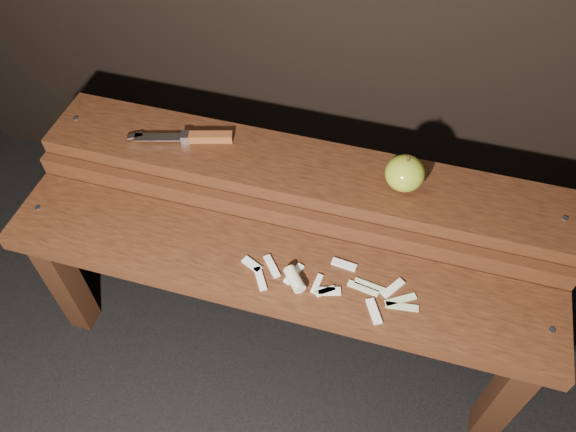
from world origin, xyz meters
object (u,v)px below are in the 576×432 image
(bench_front_tier, at_px, (273,285))
(bench_rear_tier, at_px, (300,192))
(knife, at_px, (197,137))
(apple, at_px, (405,173))

(bench_front_tier, height_order, bench_rear_tier, bench_rear_tier)
(bench_rear_tier, bearing_deg, knife, 176.71)
(bench_front_tier, distance_m, knife, 0.38)
(apple, bearing_deg, knife, 178.78)
(bench_rear_tier, bearing_deg, bench_front_tier, -90.00)
(bench_front_tier, xyz_separation_m, knife, (-0.25, 0.24, 0.16))
(apple, bearing_deg, bench_front_tier, -134.16)
(bench_front_tier, bearing_deg, apple, 45.84)
(bench_rear_tier, relative_size, apple, 13.67)
(bench_front_tier, distance_m, apple, 0.37)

